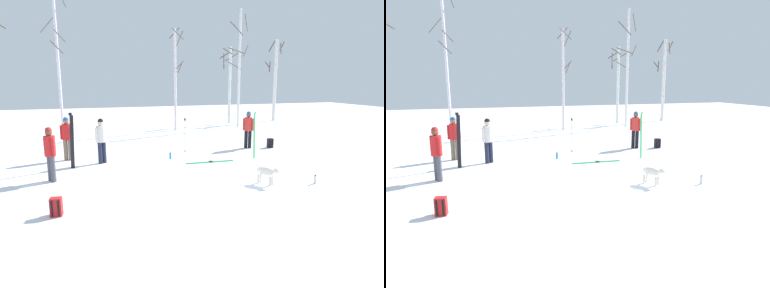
{
  "view_description": "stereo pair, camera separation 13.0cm",
  "coord_description": "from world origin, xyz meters",
  "views": [
    {
      "loc": [
        -3.13,
        -8.57,
        3.1
      ],
      "look_at": [
        0.1,
        1.61,
        1.0
      ],
      "focal_mm": 30.27,
      "sensor_mm": 36.0,
      "label": 1
    },
    {
      "loc": [
        -3.01,
        -8.61,
        3.1
      ],
      "look_at": [
        0.1,
        1.61,
        1.0
      ],
      "focal_mm": 30.27,
      "sensor_mm": 36.0,
      "label": 2
    }
  ],
  "objects": [
    {
      "name": "ground_plane",
      "position": [
        0.0,
        0.0,
        0.0
      ],
      "size": [
        60.0,
        60.0,
        0.0
      ],
      "primitive_type": "plane",
      "color": "white"
    },
    {
      "name": "person_0",
      "position": [
        -4.36,
        2.01,
        0.98
      ],
      "size": [
        0.34,
        0.46,
        1.72
      ],
      "color": "#4C4C56",
      "rests_on": "ground_plane"
    },
    {
      "name": "person_1",
      "position": [
        3.83,
        4.76,
        0.98
      ],
      "size": [
        0.41,
        0.38,
        1.72
      ],
      "color": "black",
      "rests_on": "ground_plane"
    },
    {
      "name": "person_2",
      "position": [
        -4.03,
        4.79,
        0.98
      ],
      "size": [
        0.5,
        0.34,
        1.72
      ],
      "color": "#72604C",
      "rests_on": "ground_plane"
    },
    {
      "name": "person_3",
      "position": [
        -2.76,
        3.88,
        0.98
      ],
      "size": [
        0.45,
        0.34,
        1.72
      ],
      "color": "#1E2338",
      "rests_on": "ground_plane"
    },
    {
      "name": "dog",
      "position": [
        1.87,
        -0.28,
        0.39
      ],
      "size": [
        0.52,
        0.79,
        0.57
      ],
      "color": "beige",
      "rests_on": "ground_plane"
    },
    {
      "name": "ski_pair_planted_0",
      "position": [
        3.11,
        2.84,
        0.94
      ],
      "size": [
        0.2,
        0.15,
        1.88
      ],
      "color": "green",
      "rests_on": "ground_plane"
    },
    {
      "name": "ski_pair_planted_1",
      "position": [
        -3.78,
        3.45,
        1.0
      ],
      "size": [
        0.2,
        0.06,
        2.0
      ],
      "color": "black",
      "rests_on": "ground_plane"
    },
    {
      "name": "ski_pair_lying_0",
      "position": [
        1.19,
        2.76,
        0.01
      ],
      "size": [
        1.92,
        0.24,
        0.05
      ],
      "color": "green",
      "rests_on": "ground_plane"
    },
    {
      "name": "ski_poles_0",
      "position": [
        0.74,
        4.65,
        0.81
      ],
      "size": [
        0.07,
        0.24,
        1.51
      ],
      "color": "#B2B2BC",
      "rests_on": "ground_plane"
    },
    {
      "name": "backpack_0",
      "position": [
        -4.0,
        -0.86,
        0.21
      ],
      "size": [
        0.28,
        0.31,
        0.44
      ],
      "color": "red",
      "rests_on": "ground_plane"
    },
    {
      "name": "backpack_1",
      "position": [
        4.86,
        4.51,
        0.21
      ],
      "size": [
        0.28,
        0.31,
        0.44
      ],
      "color": "black",
      "rests_on": "ground_plane"
    },
    {
      "name": "water_bottle_0",
      "position": [
        3.32,
        -0.67,
        0.13
      ],
      "size": [
        0.08,
        0.08,
        0.28
      ],
      "color": "silver",
      "rests_on": "ground_plane"
    },
    {
      "name": "water_bottle_1",
      "position": [
        -0.14,
        3.75,
        0.13
      ],
      "size": [
        0.08,
        0.08,
        0.27
      ],
      "color": "#1E72BF",
      "rests_on": "ground_plane"
    },
    {
      "name": "birch_tree_1",
      "position": [
        -4.57,
        10.45,
        3.94
      ],
      "size": [
        1.36,
        1.36,
        7.94
      ],
      "color": "silver",
      "rests_on": "ground_plane"
    },
    {
      "name": "birch_tree_2",
      "position": [
        2.04,
        11.08,
        3.24
      ],
      "size": [
        0.86,
        1.03,
        6.27
      ],
      "color": "silver",
      "rests_on": "ground_plane"
    },
    {
      "name": "birch_tree_3",
      "position": [
        6.36,
        11.12,
        3.92
      ],
      "size": [
        1.37,
        1.18,
        7.57
      ],
      "color": "silver",
      "rests_on": "ground_plane"
    },
    {
      "name": "birch_tree_4",
      "position": [
        6.66,
        13.29,
        2.96
      ],
      "size": [
        1.52,
        1.57,
        5.45
      ],
      "color": "silver",
      "rests_on": "ground_plane"
    },
    {
      "name": "birch_tree_5",
      "position": [
        10.63,
        13.68,
        3.26
      ],
      "size": [
        1.35,
        1.31,
        6.13
      ],
      "color": "silver",
      "rests_on": "ground_plane"
    }
  ]
}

